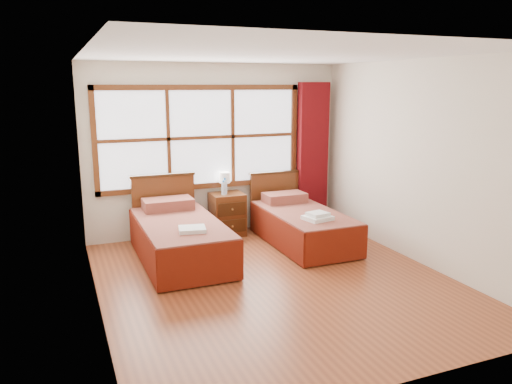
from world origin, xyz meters
name	(u,v)px	position (x,y,z in m)	size (l,w,h in m)	color
floor	(276,281)	(0.00, 0.00, 0.00)	(4.50, 4.50, 0.00)	brown
ceiling	(278,54)	(0.00, 0.00, 2.60)	(4.50, 4.50, 0.00)	white
wall_back	(216,150)	(0.00, 2.25, 1.30)	(4.00, 4.00, 0.00)	silver
wall_left	(92,186)	(-2.00, 0.00, 1.30)	(4.50, 4.50, 0.00)	silver
wall_right	(419,163)	(2.00, 0.00, 1.30)	(4.50, 4.50, 0.00)	silver
window	(201,138)	(-0.25, 2.21, 1.50)	(3.16, 0.06, 1.56)	white
curtain	(312,154)	(1.60, 2.11, 1.17)	(0.50, 0.16, 2.30)	#5F090D
bed_left	(179,237)	(-0.87, 1.20, 0.30)	(1.03, 2.05, 1.00)	#361D0B
bed_right	(302,224)	(0.95, 1.20, 0.28)	(0.95, 1.97, 0.92)	#361D0B
nightstand	(227,214)	(0.08, 1.99, 0.33)	(0.49, 0.48, 0.65)	#5A2C13
towels_left	(192,229)	(-0.83, 0.64, 0.56)	(0.36, 0.33, 0.05)	white
towels_right	(318,217)	(0.92, 0.67, 0.53)	(0.40, 0.37, 0.10)	white
lamp	(225,178)	(0.07, 2.07, 0.88)	(0.16, 0.16, 0.32)	gold
bottle_near	(225,187)	(0.04, 1.97, 0.77)	(0.07, 0.07, 0.25)	silver
bottle_far	(223,188)	(0.00, 1.93, 0.75)	(0.06, 0.06, 0.22)	silver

